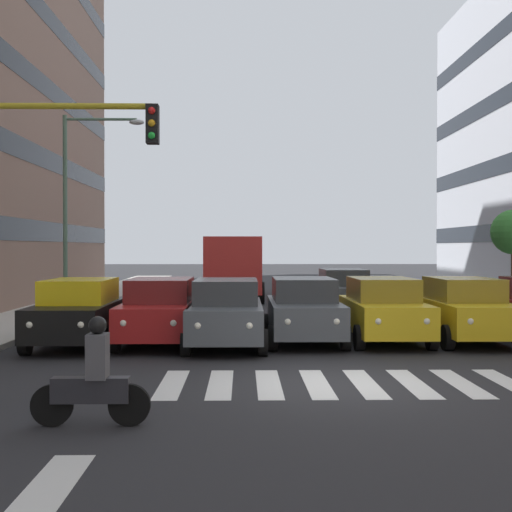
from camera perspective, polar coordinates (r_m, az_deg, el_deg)
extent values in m
plane|color=#262628|center=(13.29, 6.97, -10.35)|extent=(180.00, 180.00, 0.00)
cube|color=silver|center=(14.07, 19.97, -9.74)|extent=(0.45, 2.80, 0.01)
cube|color=silver|center=(13.78, 16.42, -9.95)|extent=(0.45, 2.80, 0.01)
cube|color=silver|center=(13.54, 12.72, -10.13)|extent=(0.45, 2.80, 0.01)
cube|color=silver|center=(13.35, 8.91, -10.27)|extent=(0.45, 2.80, 0.01)
cube|color=silver|center=(13.23, 5.01, -10.37)|extent=(0.45, 2.80, 0.01)
cube|color=silver|center=(13.17, 1.04, -10.42)|extent=(0.45, 2.80, 0.01)
cube|color=silver|center=(13.16, -2.94, -10.43)|extent=(0.45, 2.80, 0.01)
cube|color=silver|center=(13.22, -6.91, -10.38)|extent=(0.45, 2.80, 0.01)
cube|color=silver|center=(8.10, -16.50, -17.65)|extent=(0.50, 2.20, 0.01)
cylinder|color=black|center=(21.17, 18.96, -5.35)|extent=(0.22, 0.64, 0.64)
cube|color=gold|center=(19.45, 16.77, -4.70)|extent=(1.80, 4.40, 0.80)
cube|color=olive|center=(19.58, 16.60, -2.60)|extent=(1.58, 2.46, 0.60)
cylinder|color=black|center=(17.85, 15.44, -6.47)|extent=(0.22, 0.64, 0.64)
cylinder|color=black|center=(21.14, 17.89, -5.35)|extent=(0.22, 0.64, 0.64)
cylinder|color=black|center=(20.63, 13.13, -5.49)|extent=(0.22, 0.64, 0.64)
sphere|color=white|center=(17.23, 17.14, -5.13)|extent=(0.18, 0.18, 0.18)
cube|color=gold|center=(18.92, 10.43, -4.83)|extent=(1.80, 4.40, 0.80)
cube|color=olive|center=(19.06, 10.31, -2.68)|extent=(1.58, 2.46, 0.60)
cylinder|color=black|center=(17.77, 14.23, -6.50)|extent=(0.22, 0.64, 0.64)
cylinder|color=black|center=(17.39, 8.46, -6.65)|extent=(0.22, 0.64, 0.64)
cylinder|color=black|center=(20.57, 12.08, -5.51)|extent=(0.22, 0.64, 0.64)
cylinder|color=black|center=(20.23, 7.09, -5.60)|extent=(0.22, 0.64, 0.64)
sphere|color=white|center=(16.96, 13.80, -5.21)|extent=(0.18, 0.18, 0.18)
sphere|color=white|center=(16.71, 9.97, -5.29)|extent=(0.18, 0.18, 0.18)
cube|color=#474C51|center=(18.59, 3.95, -4.92)|extent=(1.80, 4.40, 0.80)
cube|color=#343639|center=(18.73, 3.90, -2.73)|extent=(1.58, 2.46, 0.60)
cylinder|color=black|center=(17.31, 7.37, -6.68)|extent=(0.22, 0.64, 0.64)
cylinder|color=black|center=(17.14, 1.36, -6.74)|extent=(0.22, 0.64, 0.64)
cylinder|color=black|center=(20.16, 6.15, -5.62)|extent=(0.22, 0.64, 0.64)
cylinder|color=black|center=(20.02, 1.01, -5.66)|extent=(0.22, 0.64, 0.64)
sphere|color=white|center=(16.52, 6.61, -5.35)|extent=(0.18, 0.18, 0.18)
sphere|color=white|center=(16.41, 2.60, -5.39)|extent=(0.18, 0.18, 0.18)
cube|color=#474C51|center=(17.74, -2.48, -5.19)|extent=(1.80, 4.40, 0.80)
cube|color=#343639|center=(17.88, -2.47, -2.89)|extent=(1.58, 2.46, 0.60)
cylinder|color=black|center=(16.34, 0.57, -7.11)|extent=(0.22, 0.64, 0.64)
cylinder|color=black|center=(16.39, -5.78, -7.09)|extent=(0.22, 0.64, 0.64)
cylinder|color=black|center=(19.22, 0.32, -5.93)|extent=(0.22, 0.64, 0.64)
cylinder|color=black|center=(19.26, -5.07, -5.92)|extent=(0.22, 0.64, 0.64)
sphere|color=white|center=(15.59, -0.55, -5.72)|extent=(0.18, 0.18, 0.18)
sphere|color=white|center=(15.62, -4.80, -5.71)|extent=(0.18, 0.18, 0.18)
cube|color=maroon|center=(18.41, -7.90, -4.98)|extent=(1.80, 4.40, 0.80)
cube|color=maroon|center=(18.55, -7.83, -2.77)|extent=(1.58, 2.46, 0.60)
cylinder|color=black|center=(16.93, -5.44, -6.84)|extent=(0.22, 0.64, 0.64)
cylinder|color=black|center=(17.16, -11.49, -6.75)|extent=(0.22, 0.64, 0.64)
cylinder|color=black|center=(19.81, -4.80, -5.73)|extent=(0.22, 0.64, 0.64)
cylinder|color=black|center=(20.00, -9.98, -5.68)|extent=(0.22, 0.64, 0.64)
sphere|color=white|center=(16.21, -6.78, -5.47)|extent=(0.18, 0.18, 0.18)
sphere|color=white|center=(16.36, -10.81, -5.42)|extent=(0.18, 0.18, 0.18)
cube|color=black|center=(18.46, -14.38, -4.98)|extent=(1.80, 4.40, 0.80)
cube|color=yellow|center=(18.60, -14.24, -2.77)|extent=(1.58, 2.46, 0.60)
cylinder|color=black|center=(16.90, -12.52, -6.87)|extent=(0.22, 0.64, 0.64)
cylinder|color=black|center=(17.35, -18.40, -6.69)|extent=(0.22, 0.64, 0.64)
cylinder|color=black|center=(19.74, -10.84, -5.77)|extent=(0.22, 0.64, 0.64)
cylinder|color=black|center=(20.12, -15.93, -5.66)|extent=(0.22, 0.64, 0.64)
sphere|color=white|center=(16.24, -14.15, -5.48)|extent=(0.18, 0.18, 0.18)
sphere|color=white|center=(16.54, -18.05, -5.38)|extent=(0.18, 0.18, 0.18)
cube|color=#474C51|center=(26.22, 7.23, -3.27)|extent=(1.80, 4.40, 0.80)
cube|color=#343639|center=(26.38, 7.17, -1.72)|extent=(1.58, 2.46, 0.60)
cylinder|color=black|center=(24.98, 9.76, -4.39)|extent=(0.22, 0.64, 0.64)
cylinder|color=black|center=(24.70, 5.64, -4.44)|extent=(0.22, 0.64, 0.64)
cylinder|color=black|center=(27.82, 8.63, -3.86)|extent=(0.22, 0.64, 0.64)
cylinder|color=black|center=(27.58, 4.94, -3.90)|extent=(0.22, 0.64, 0.64)
sphere|color=white|center=(24.19, 9.32, -3.42)|extent=(0.18, 0.18, 0.18)
sphere|color=white|center=(24.01, 6.61, -3.45)|extent=(0.18, 0.18, 0.18)
cube|color=red|center=(34.58, -1.80, -0.58)|extent=(2.50, 10.50, 2.50)
cube|color=black|center=(34.57, -1.80, 0.33)|extent=(2.52, 9.87, 0.80)
cylinder|color=black|center=(30.97, 0.43, -3.05)|extent=(0.28, 1.00, 1.00)
cylinder|color=black|center=(31.00, -4.20, -3.05)|extent=(0.28, 1.00, 1.00)
cylinder|color=black|center=(37.78, 0.16, -2.37)|extent=(0.28, 1.00, 1.00)
cylinder|color=black|center=(37.81, -3.64, -2.36)|extent=(0.28, 1.00, 1.00)
cylinder|color=black|center=(10.51, -16.40, -11.68)|extent=(0.60, 0.10, 0.60)
cylinder|color=black|center=(10.29, -10.34, -11.93)|extent=(0.60, 0.10, 0.60)
cube|color=#232328|center=(10.34, -13.41, -10.63)|extent=(1.10, 0.25, 0.36)
cube|color=#4C4C51|center=(10.23, -12.86, -8.01)|extent=(0.28, 0.36, 0.64)
sphere|color=black|center=(10.18, -12.87, -5.56)|extent=(0.26, 0.26, 0.26)
cylinder|color=#AD991E|center=(14.37, -16.12, 11.73)|extent=(3.77, 0.12, 0.12)
cube|color=black|center=(13.95, -8.48, 10.63)|extent=(0.24, 0.28, 0.76)
sphere|color=red|center=(13.84, -8.56, 11.71)|extent=(0.14, 0.14, 0.14)
sphere|color=orange|center=(13.80, -8.56, 10.73)|extent=(0.14, 0.14, 0.14)
sphere|color=green|center=(13.76, -8.56, 9.75)|extent=(0.14, 0.14, 0.14)
cylinder|color=#4C6B56|center=(26.52, -15.38, 3.36)|extent=(0.16, 0.16, 7.25)
cylinder|color=#4C6B56|center=(26.61, -12.61, 10.89)|extent=(2.63, 0.10, 0.10)
ellipsoid|color=#B7BCC1|center=(26.37, -9.76, 10.77)|extent=(0.56, 0.28, 0.20)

